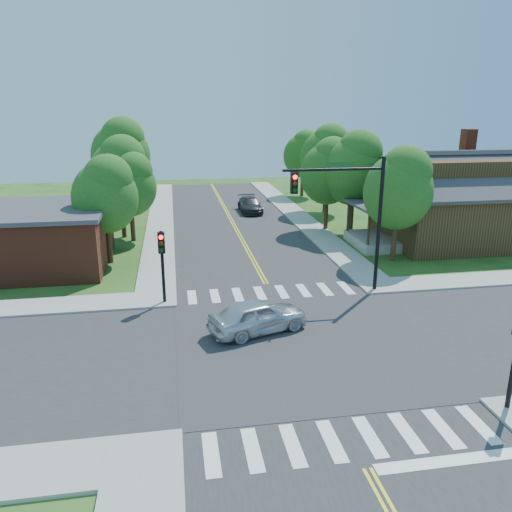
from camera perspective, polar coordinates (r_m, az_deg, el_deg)
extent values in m
plane|color=#254A17|center=(21.28, 5.00, -10.20)|extent=(100.00, 100.00, 0.00)
cube|color=#2D2D30|center=(21.27, 5.01, -10.15)|extent=(10.00, 90.00, 0.04)
cube|color=#2D2D30|center=(21.26, 5.01, -10.14)|extent=(90.00, 10.00, 0.04)
cube|color=#2D2D30|center=(21.28, 5.00, -10.20)|extent=(10.20, 10.20, 0.06)
cube|color=#9E9B93|center=(45.70, 4.65, 4.70)|extent=(2.20, 40.00, 0.14)
cube|color=#9E9B93|center=(44.37, -10.86, 4.09)|extent=(2.20, 40.00, 0.14)
cube|color=white|center=(26.33, -7.32, -4.69)|extent=(0.45, 2.00, 0.01)
cube|color=white|center=(26.39, -4.71, -4.55)|extent=(0.45, 2.00, 0.01)
cube|color=white|center=(26.51, -2.12, -4.40)|extent=(0.45, 2.00, 0.01)
cube|color=white|center=(26.68, 0.44, -4.25)|extent=(0.45, 2.00, 0.01)
cube|color=white|center=(26.90, 2.97, -4.09)|extent=(0.45, 2.00, 0.01)
cube|color=white|center=(27.17, 5.45, -3.93)|extent=(0.45, 2.00, 0.01)
cube|color=white|center=(27.49, 7.87, -3.76)|extent=(0.45, 2.00, 0.01)
cube|color=white|center=(27.86, 10.23, -3.59)|extent=(0.45, 2.00, 0.01)
cube|color=white|center=(15.47, -5.13, -21.62)|extent=(0.45, 2.00, 0.01)
cube|color=white|center=(15.58, -0.41, -21.24)|extent=(0.45, 2.00, 0.01)
cube|color=white|center=(15.77, 4.20, -20.74)|extent=(0.45, 2.00, 0.01)
cube|color=white|center=(16.05, 8.64, -20.14)|extent=(0.45, 2.00, 0.01)
cube|color=white|center=(16.42, 12.87, -19.46)|extent=(0.45, 2.00, 0.01)
cube|color=white|center=(16.86, 16.86, -18.72)|extent=(0.45, 2.00, 0.01)
cube|color=white|center=(17.37, 20.59, -17.95)|extent=(0.45, 2.00, 0.01)
cube|color=white|center=(17.95, 24.07, -17.16)|extent=(0.45, 2.00, 0.01)
cube|color=yellow|center=(45.83, -3.30, 4.74)|extent=(0.10, 37.50, 0.01)
cube|color=yellow|center=(45.86, -3.05, 4.75)|extent=(0.10, 37.50, 0.01)
cube|color=white|center=(16.22, 21.52, -21.04)|extent=(4.60, 0.45, 0.09)
cylinder|color=black|center=(26.81, 13.87, 3.31)|extent=(0.20, 0.20, 7.20)
cylinder|color=black|center=(25.37, 8.87, 9.75)|extent=(5.20, 0.14, 0.14)
cube|color=#19591E|center=(25.42, 9.80, 10.29)|extent=(1.40, 0.04, 0.30)
cube|color=black|center=(24.90, 4.38, 8.32)|extent=(0.34, 0.28, 1.05)
sphere|color=#FF0C0C|center=(24.69, 4.49, 8.98)|extent=(0.22, 0.22, 0.22)
sphere|color=#3F2605|center=(24.74, 4.48, 8.25)|extent=(0.22, 0.22, 0.22)
sphere|color=#05330F|center=(24.79, 4.46, 7.51)|extent=(0.22, 0.22, 0.22)
cylinder|color=black|center=(25.14, -10.61, -1.40)|extent=(0.16, 0.16, 3.80)
cube|color=black|center=(24.76, -10.77, 1.51)|extent=(0.34, 0.28, 1.05)
sphere|color=#FF0C0C|center=(24.52, -10.81, 2.11)|extent=(0.22, 0.22, 0.22)
sphere|color=#3F2605|center=(24.60, -10.77, 1.39)|extent=(0.22, 0.22, 0.22)
sphere|color=#05330F|center=(24.69, -10.73, 0.68)|extent=(0.22, 0.22, 0.22)
cube|color=#332411|center=(38.99, 21.83, 4.33)|extent=(10.00, 8.00, 4.00)
cube|color=#9E9B93|center=(36.53, 13.05, 1.66)|extent=(2.60, 4.50, 0.70)
cylinder|color=#332411|center=(34.02, 12.74, 2.75)|extent=(0.18, 0.18, 2.50)
cylinder|color=#332411|center=(37.65, 10.48, 4.23)|extent=(0.18, 0.18, 2.50)
cube|color=#38383D|center=(35.96, 13.32, 5.66)|extent=(2.80, 4.80, 0.18)
cube|color=brown|center=(42.96, 22.56, 7.43)|extent=(0.90, 0.90, 7.11)
cube|color=brown|center=(33.78, -25.19, 1.70)|extent=(10.00, 8.00, 3.50)
cube|color=#38383D|center=(33.39, -25.58, 4.76)|extent=(10.40, 8.40, 0.25)
cylinder|color=#382314|center=(33.16, 15.48, 1.78)|extent=(0.34, 0.34, 2.74)
ellipsoid|color=#275A1A|center=(32.52, 15.91, 7.06)|extent=(4.33, 4.12, 4.77)
sphere|color=#275A1A|center=(32.29, 16.74, 9.27)|extent=(3.18, 3.18, 3.18)
cylinder|color=#382314|center=(39.44, 10.83, 4.61)|extent=(0.34, 0.34, 2.98)
ellipsoid|color=#275A1A|center=(38.88, 11.11, 9.46)|extent=(4.70, 4.46, 5.17)
sphere|color=#275A1A|center=(38.65, 11.76, 11.49)|extent=(3.44, 3.44, 3.44)
cylinder|color=#382314|center=(47.49, 7.87, 6.84)|extent=(0.34, 0.34, 3.04)
ellipsoid|color=#275A1A|center=(47.03, 8.04, 10.97)|extent=(4.79, 4.55, 5.27)
sphere|color=#275A1A|center=(46.81, 8.54, 12.69)|extent=(3.52, 3.52, 3.52)
cylinder|color=#382314|center=(55.78, 5.28, 8.23)|extent=(0.34, 0.34, 2.68)
ellipsoid|color=#275A1A|center=(55.41, 5.37, 11.33)|extent=(4.24, 4.02, 4.66)
sphere|color=#275A1A|center=(55.19, 5.77, 12.62)|extent=(3.11, 3.11, 3.11)
cylinder|color=#382314|center=(32.95, -16.44, 1.44)|extent=(0.34, 0.34, 2.56)
ellipsoid|color=#275A1A|center=(32.34, -16.86, 6.39)|extent=(4.04, 3.84, 4.45)
sphere|color=#275A1A|center=(31.92, -16.55, 8.50)|extent=(2.97, 2.97, 2.97)
cylinder|color=#382314|center=(39.08, -14.94, 4.14)|extent=(0.34, 0.34, 2.86)
ellipsoid|color=#275A1A|center=(38.53, -15.31, 8.83)|extent=(4.51, 4.29, 4.96)
sphere|color=#275A1A|center=(38.15, -15.04, 10.83)|extent=(3.31, 3.31, 3.31)
cylinder|color=#382314|center=(46.97, -14.85, 6.47)|extent=(0.34, 0.34, 3.27)
ellipsoid|color=#275A1A|center=(46.49, -15.20, 10.96)|extent=(5.16, 4.90, 5.68)
sphere|color=#275A1A|center=(46.14, -14.99, 12.87)|extent=(3.78, 3.78, 3.78)
cylinder|color=#382314|center=(55.73, -14.01, 7.70)|extent=(0.34, 0.34, 2.51)
ellipsoid|color=#275A1A|center=(55.37, -14.22, 10.61)|extent=(3.97, 3.77, 4.37)
sphere|color=#275A1A|center=(55.05, -14.01, 11.84)|extent=(2.91, 2.91, 2.91)
cylinder|color=#382314|center=(40.35, 8.00, 4.86)|extent=(0.34, 0.34, 2.75)
ellipsoid|color=#275A1A|center=(39.82, 8.18, 9.25)|extent=(4.35, 4.13, 4.78)
sphere|color=#275A1A|center=(39.58, 8.77, 11.08)|extent=(3.19, 3.19, 3.19)
cylinder|color=#382314|center=(37.93, -13.94, 3.51)|extent=(0.34, 0.34, 2.44)
ellipsoid|color=#275A1A|center=(37.41, -14.23, 7.63)|extent=(3.85, 3.66, 4.24)
sphere|color=#275A1A|center=(37.03, -13.92, 9.37)|extent=(2.82, 2.82, 2.82)
imported|color=silver|center=(22.06, 0.22, -6.94)|extent=(4.37, 5.45, 1.50)
imported|color=#282B2C|center=(46.84, -0.69, 5.82)|extent=(1.97, 4.71, 1.36)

